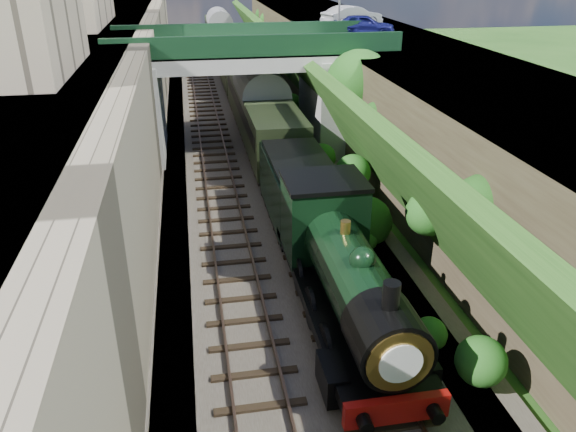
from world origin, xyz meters
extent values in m
cube|color=#473F38|center=(0.00, 20.00, 0.10)|extent=(10.00, 90.00, 0.20)
cube|color=#756B56|center=(-5.50, 20.00, 3.50)|extent=(1.00, 90.00, 7.00)
cube|color=#262628|center=(-9.00, 20.00, 3.50)|extent=(6.00, 90.00, 7.00)
cube|color=#262628|center=(9.50, 20.00, 3.12)|extent=(8.00, 90.00, 6.25)
cube|color=#1E4714|center=(5.00, 20.00, 2.70)|extent=(4.02, 90.00, 6.36)
sphere|color=#194C14|center=(3.95, 1.63, 1.19)|extent=(1.40, 1.40, 1.40)
sphere|color=#194C14|center=(5.65, 5.62, 3.96)|extent=(1.92, 1.92, 1.92)
sphere|color=#194C14|center=(4.88, 7.77, 2.71)|extent=(1.66, 1.66, 1.66)
sphere|color=#194C14|center=(3.74, 11.14, 0.85)|extent=(2.19, 2.19, 2.19)
sphere|color=#194C14|center=(4.22, 14.98, 1.64)|extent=(1.73, 1.73, 1.73)
sphere|color=#194C14|center=(5.66, 16.31, 3.97)|extent=(1.38, 1.38, 1.38)
sphere|color=#194C14|center=(3.77, 19.37, 0.90)|extent=(1.54, 1.54, 1.54)
sphere|color=#194C14|center=(5.56, 22.38, 3.81)|extent=(2.40, 2.40, 2.40)
sphere|color=#194C14|center=(3.59, 25.85, 0.61)|extent=(2.25, 2.25, 2.25)
sphere|color=#194C14|center=(3.85, 29.73, 1.03)|extent=(2.18, 2.18, 2.18)
sphere|color=#194C14|center=(5.24, 32.07, 3.29)|extent=(1.47, 1.47, 1.47)
sphere|color=#194C14|center=(5.19, 34.21, 3.21)|extent=(1.73, 1.73, 1.73)
sphere|color=#194C14|center=(5.58, 38.70, 3.84)|extent=(1.32, 1.32, 1.32)
sphere|color=#194C14|center=(5.49, 41.42, 3.69)|extent=(2.12, 2.12, 2.12)
sphere|color=#194C14|center=(4.52, 43.04, 2.13)|extent=(1.56, 1.56, 1.56)
sphere|color=#194C14|center=(4.58, 47.43, 2.22)|extent=(1.91, 1.91, 1.91)
sphere|color=#194C14|center=(4.97, 49.97, 2.85)|extent=(2.35, 2.35, 2.35)
sphere|color=#194C14|center=(4.37, 53.54, 1.87)|extent=(2.12, 2.12, 2.12)
sphere|color=#194C14|center=(5.99, 55.23, 4.50)|extent=(1.64, 1.64, 1.64)
sphere|color=#194C14|center=(6.04, 59.37, 4.59)|extent=(1.71, 1.71, 1.71)
cube|color=black|center=(-2.00, 20.00, 0.24)|extent=(2.50, 90.00, 0.07)
cube|color=brown|center=(-2.72, 20.00, 0.33)|extent=(0.08, 90.00, 0.14)
cube|color=brown|center=(-1.28, 20.00, 0.33)|extent=(0.08, 90.00, 0.14)
cube|color=black|center=(1.20, 20.00, 0.24)|extent=(2.50, 90.00, 0.07)
cube|color=brown|center=(0.48, 20.00, 0.33)|extent=(0.08, 90.00, 0.14)
cube|color=brown|center=(1.92, 20.00, 0.33)|extent=(0.08, 90.00, 0.14)
cube|color=gray|center=(0.50, 24.00, 5.70)|extent=(16.00, 6.00, 0.90)
cube|color=#13351C|center=(0.50, 21.15, 6.65)|extent=(16.00, 0.30, 1.20)
cube|color=#13351C|center=(0.50, 26.85, 6.65)|extent=(16.00, 0.30, 1.20)
cube|color=gray|center=(-5.50, 24.00, 2.85)|extent=(1.40, 6.40, 5.70)
cube|color=gray|center=(5.20, 24.00, 2.85)|extent=(2.40, 6.40, 5.70)
cube|color=gray|center=(-9.50, 14.00, 9.00)|extent=(4.00, 8.00, 4.00)
cylinder|color=black|center=(5.80, 19.78, 2.20)|extent=(0.30, 0.30, 4.40)
sphere|color=#194C14|center=(5.80, 19.78, 4.80)|extent=(3.60, 3.60, 3.60)
sphere|color=#194C14|center=(6.30, 20.58, 4.20)|extent=(2.40, 2.40, 2.40)
imported|color=navy|center=(8.22, 27.23, 6.93)|extent=(4.22, 2.38, 1.35)
imported|color=#A8A8AD|center=(8.80, 31.93, 6.99)|extent=(4.76, 2.98, 1.48)
cube|color=black|center=(1.20, 4.69, 0.50)|extent=(2.40, 8.40, 0.60)
cube|color=black|center=(1.20, 5.69, 1.05)|extent=(2.70, 10.00, 0.35)
cube|color=maroon|center=(1.20, 0.59, 0.95)|extent=(2.70, 0.25, 0.70)
cylinder|color=black|center=(1.20, 4.89, 2.35)|extent=(1.90, 5.60, 1.90)
cylinder|color=black|center=(1.20, 1.59, 2.35)|extent=(1.96, 1.80, 1.96)
cylinder|color=white|center=(1.20, 0.61, 2.35)|extent=(1.10, 0.05, 1.10)
cylinder|color=black|center=(1.20, 1.59, 3.55)|extent=(0.44, 0.44, 0.90)
sphere|color=black|center=(1.20, 3.89, 3.35)|extent=(0.76, 0.76, 0.76)
cylinder|color=#A57F33|center=(1.20, 5.69, 3.45)|extent=(0.32, 0.32, 0.50)
cube|color=black|center=(1.20, 8.49, 2.50)|extent=(2.75, 2.40, 2.80)
cube|color=black|center=(1.20, 8.49, 3.95)|extent=(2.85, 2.50, 0.15)
cube|color=black|center=(-0.05, 2.09, 0.85)|extent=(0.60, 1.40, 0.90)
cube|color=black|center=(2.45, 2.09, 0.85)|extent=(0.60, 1.40, 0.90)
cube|color=black|center=(1.20, 12.89, 0.45)|extent=(2.30, 6.00, 0.50)
cube|color=black|center=(1.20, 12.89, 0.70)|extent=(2.60, 6.00, 0.50)
cube|color=black|center=(1.20, 12.89, 1.90)|extent=(2.70, 6.00, 2.40)
cube|color=black|center=(1.20, 12.89, 3.15)|extent=(2.50, 5.60, 0.20)
cube|color=black|center=(1.20, 25.49, 0.40)|extent=(2.30, 17.00, 0.40)
cube|color=black|center=(1.20, 25.49, 0.65)|extent=(2.50, 17.00, 0.50)
cube|color=black|center=(1.20, 25.49, 2.15)|extent=(2.80, 18.00, 2.70)
cube|color=slate|center=(1.20, 25.49, 3.65)|extent=(2.90, 18.00, 0.50)
cube|color=black|center=(1.20, 44.29, 0.40)|extent=(2.30, 17.00, 0.40)
cube|color=black|center=(1.20, 44.29, 0.65)|extent=(2.50, 17.00, 0.50)
cube|color=black|center=(1.20, 44.29, 2.15)|extent=(2.80, 18.00, 2.70)
cube|color=slate|center=(1.20, 44.29, 3.65)|extent=(2.90, 18.00, 0.50)
cube|color=black|center=(1.20, 63.09, 0.40)|extent=(2.30, 17.00, 0.40)
cube|color=black|center=(1.20, 63.09, 0.65)|extent=(2.50, 17.00, 0.50)
cube|color=black|center=(1.20, 63.09, 2.15)|extent=(2.80, 18.00, 2.70)
cube|color=slate|center=(1.20, 63.09, 3.65)|extent=(2.90, 18.00, 0.50)
camera|label=1|loc=(-3.29, -9.24, 11.16)|focal=35.00mm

